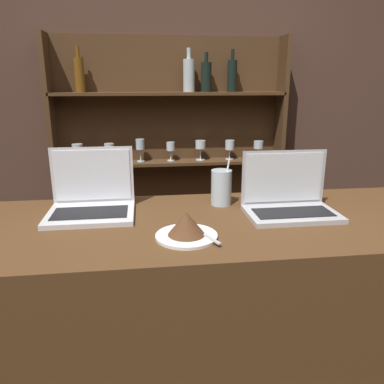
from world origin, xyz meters
The scene contains 7 objects.
bar_counter centered at (0.00, 0.33, 0.53)m, with size 2.20×0.67×1.07m.
back_wall centered at (0.00, 1.75, 1.35)m, with size 7.00×0.06×2.70m.
back_shelf centered at (-0.02, 1.68, 0.98)m, with size 1.57×0.18×1.85m.
laptop_near centered at (-0.41, 0.48, 1.12)m, with size 0.32×0.25×0.24m.
laptop_far centered at (0.33, 0.38, 1.12)m, with size 0.33×0.21×0.23m.
cake_plate centered at (-0.08, 0.19, 1.11)m, with size 0.20×0.20×0.09m.
water_glass centered at (0.10, 0.51, 1.14)m, with size 0.08×0.08×0.19m.
Camera 1 is at (-0.20, -0.91, 1.55)m, focal length 35.00 mm.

